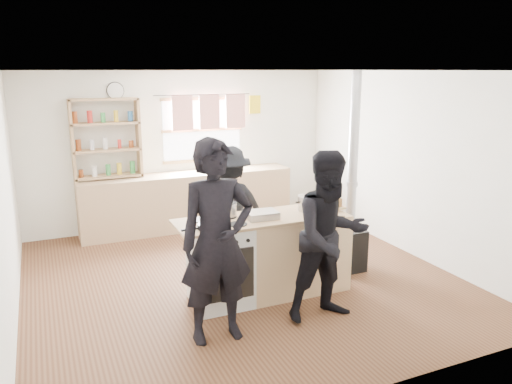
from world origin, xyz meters
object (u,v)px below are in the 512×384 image
skillet_greens (212,226)px  flue_heater (350,222)px  person_near_left (217,242)px  cooking_island (270,255)px  stockpot_counter (308,203)px  person_near_right (330,237)px  bread_board (332,204)px  thermos (237,160)px  person_far (229,207)px  roast_tray (262,214)px  stockpot_stove (227,210)px

skillet_greens → flue_heater: 2.03m
person_near_left → cooking_island: bearing=38.3°
cooking_island → flue_heater: 1.27m
stockpot_counter → person_near_right: bearing=-103.4°
flue_heater → cooking_island: bearing=-169.1°
flue_heater → bread_board: bearing=-150.3°
thermos → person_far: bearing=-114.9°
thermos → cooking_island: size_ratio=0.16×
skillet_greens → thermos: bearing=63.8°
thermos → person_far: size_ratio=0.20×
cooking_island → person_near_right: size_ratio=1.13×
bread_board → person_near_left: size_ratio=0.16×
roast_tray → bread_board: size_ratio=1.17×
thermos → skillet_greens: (-1.44, -2.93, -0.10)m
bread_board → person_near_right: bearing=-122.7°
stockpot_counter → person_near_left: size_ratio=0.13×
thermos → person_far: (-0.81, -1.74, -0.27)m
stockpot_stove → flue_heater: flue_heater is taller
thermos → person_far: person_far is taller
cooking_island → person_far: bearing=95.4°
bread_board → person_far: bearing=130.2°
cooking_island → stockpot_counter: size_ratio=7.72×
thermos → cooking_island: 2.92m
person_far → skillet_greens: bearing=56.9°
thermos → stockpot_counter: bearing=-94.3°
skillet_greens → roast_tray: size_ratio=0.92×
stockpot_stove → person_far: (0.35, 0.85, -0.22)m
bread_board → person_far: 1.38m
person_near_right → person_far: person_near_right is taller
roast_tray → person_near_right: (0.44, -0.71, -0.10)m
skillet_greens → person_near_left: 0.53m
roast_tray → person_near_right: person_near_right is taller
person_near_right → person_far: 1.82m
roast_tray → person_far: (0.02, 1.06, -0.19)m
stockpot_stove → person_near_right: 1.20m
flue_heater → person_near_left: 2.30m
thermos → roast_tray: 2.92m
person_near_left → stockpot_counter: bearing=27.5°
bread_board → flue_heater: (0.45, 0.26, -0.34)m
skillet_greens → flue_heater: bearing=11.3°
thermos → stockpot_counter: 2.75m
cooking_island → person_near_left: size_ratio=1.02×
cooking_island → bread_board: size_ratio=6.57×
stockpot_counter → person_near_left: (-1.36, -0.70, -0.05)m
bread_board → stockpot_counter: bearing=170.1°
person_near_left → bread_board: bearing=21.9°
stockpot_stove → flue_heater: size_ratio=0.09×
bread_board → person_near_left: (-1.64, -0.65, -0.02)m
stockpot_counter → flue_heater: bearing=15.8°
skillet_greens → person_far: 1.35m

